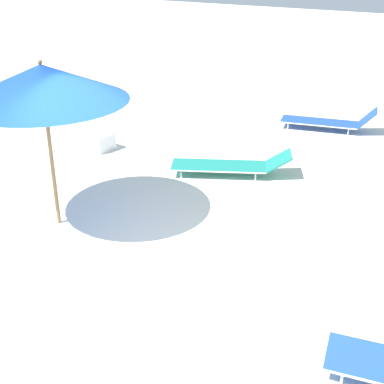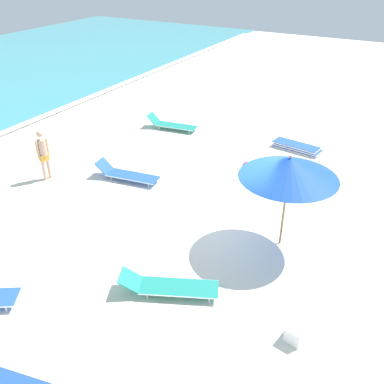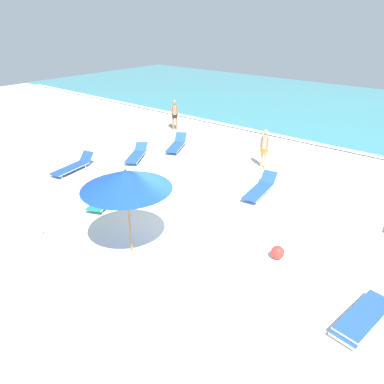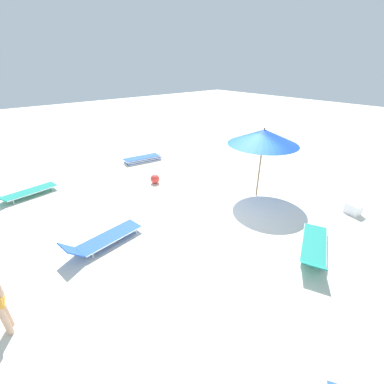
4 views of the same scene
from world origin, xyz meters
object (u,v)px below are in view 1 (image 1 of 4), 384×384
at_px(sun_lounger_beside_umbrella, 329,121).
at_px(cooler_box, 102,142).
at_px(beach_umbrella, 42,83).
at_px(sun_lounger_under_umbrella, 231,165).

relative_size(sun_lounger_beside_umbrella, cooler_box, 4.10).
height_order(beach_umbrella, sun_lounger_beside_umbrella, beach_umbrella).
height_order(sun_lounger_under_umbrella, cooler_box, sun_lounger_under_umbrella).
xyz_separation_m(sun_lounger_under_umbrella, cooler_box, (0.13, -2.99, -0.02)).
bearing_deg(sun_lounger_beside_umbrella, beach_umbrella, -31.91).
xyz_separation_m(beach_umbrella, sun_lounger_beside_umbrella, (-6.66, 2.55, -2.07)).
relative_size(beach_umbrella, sun_lounger_beside_umbrella, 1.16).
bearing_deg(cooler_box, sun_lounger_beside_umbrella, -37.20).
bearing_deg(beach_umbrella, sun_lounger_beside_umbrella, 159.05).
xyz_separation_m(beach_umbrella, sun_lounger_under_umbrella, (-3.10, 1.62, -2.08)).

